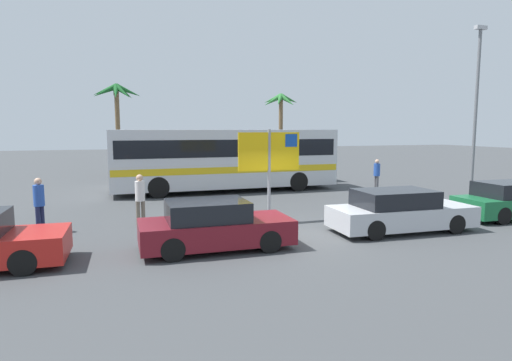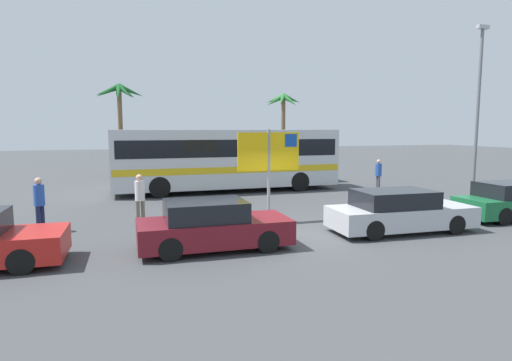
# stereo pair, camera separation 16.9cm
# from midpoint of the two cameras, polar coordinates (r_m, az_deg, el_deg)

# --- Properties ---
(ground) EXTENTS (120.00, 120.00, 0.00)m
(ground) POSITION_cam_midpoint_polar(r_m,az_deg,el_deg) (13.22, 4.06, -7.20)
(ground) COLOR #424447
(bus_front_coach) EXTENTS (11.47, 2.63, 3.17)m
(bus_front_coach) POSITION_cam_midpoint_polar(r_m,az_deg,el_deg) (22.15, -4.26, 3.16)
(bus_front_coach) COLOR silver
(bus_front_coach) RESTS_ON ground
(bus_rear_coach) EXTENTS (11.47, 2.63, 3.17)m
(bus_rear_coach) POSITION_cam_midpoint_polar(r_m,az_deg,el_deg) (25.45, -5.16, 3.63)
(bus_rear_coach) COLOR white
(bus_rear_coach) RESTS_ON ground
(ferry_sign) EXTENTS (2.20, 0.11, 3.20)m
(ferry_sign) POSITION_cam_midpoint_polar(r_m,az_deg,el_deg) (14.67, 1.61, 3.40)
(ferry_sign) COLOR gray
(ferry_sign) RESTS_ON ground
(car_silver) EXTENTS (4.59, 1.88, 1.32)m
(car_silver) POSITION_cam_midpoint_polar(r_m,az_deg,el_deg) (14.19, 18.24, -3.93)
(car_silver) COLOR #B7BABF
(car_silver) RESTS_ON ground
(car_maroon) EXTENTS (4.05, 1.78, 1.32)m
(car_maroon) POSITION_cam_midpoint_polar(r_m,az_deg,el_deg) (11.58, -6.06, -6.02)
(car_maroon) COLOR maroon
(car_maroon) RESTS_ON ground
(pedestrian_near_sign) EXTENTS (0.32, 0.32, 1.71)m
(pedestrian_near_sign) POSITION_cam_midpoint_polar(r_m,az_deg,el_deg) (14.96, -27.19, -2.36)
(pedestrian_near_sign) COLOR #1E2347
(pedestrian_near_sign) RESTS_ON ground
(pedestrian_by_bus) EXTENTS (0.32, 0.32, 1.72)m
(pedestrian_by_bus) POSITION_cam_midpoint_polar(r_m,az_deg,el_deg) (14.78, -15.48, -1.93)
(pedestrian_by_bus) COLOR #706656
(pedestrian_by_bus) RESTS_ON ground
(pedestrian_crossing_lot) EXTENTS (0.32, 0.32, 1.66)m
(pedestrian_crossing_lot) POSITION_cam_midpoint_polar(r_m,az_deg,el_deg) (22.95, 15.57, 1.02)
(pedestrian_crossing_lot) COLOR #4C4C51
(pedestrian_crossing_lot) RESTS_ON ground
(lamp_post_left_side) EXTENTS (0.56, 0.20, 7.64)m
(lamp_post_left_side) POSITION_cam_midpoint_polar(r_m,az_deg,el_deg) (21.42, 27.01, 8.63)
(lamp_post_left_side) COLOR slate
(lamp_post_left_side) RESTS_ON ground
(palm_tree_seaside) EXTENTS (3.15, 3.01, 5.98)m
(palm_tree_seaside) POSITION_cam_midpoint_polar(r_m,az_deg,el_deg) (34.11, 3.13, 9.57)
(palm_tree_seaside) COLOR brown
(palm_tree_seaside) RESTS_ON ground
(palm_tree_inland) EXTENTS (3.43, 3.38, 6.39)m
(palm_tree_inland) POSITION_cam_midpoint_polar(r_m,az_deg,el_deg) (32.22, -18.16, 10.15)
(palm_tree_inland) COLOR brown
(palm_tree_inland) RESTS_ON ground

